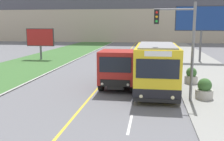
% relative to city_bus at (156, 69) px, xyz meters
% --- Properties ---
extents(city_bus, '(2.71, 5.98, 3.14)m').
position_rel_city_bus_xyz_m(city_bus, '(0.00, 0.00, 0.00)').
color(city_bus, yellow).
rests_on(city_bus, ground_plane).
extents(dump_truck, '(2.44, 6.41, 2.67)m').
position_rel_city_bus_xyz_m(dump_truck, '(-2.53, 1.14, -0.25)').
color(dump_truck, black).
rests_on(dump_truck, ground_plane).
extents(traffic_light_mast, '(2.28, 0.32, 5.60)m').
position_rel_city_bus_xyz_m(traffic_light_mast, '(1.29, -1.49, 1.99)').
color(traffic_light_mast, slate).
rests_on(traffic_light_mast, ground_plane).
extents(billboard_large, '(6.01, 0.24, 6.45)m').
position_rel_city_bus_xyz_m(billboard_large, '(5.31, 15.04, 3.27)').
color(billboard_large, '#59595B').
rests_on(billboard_large, ground_plane).
extents(billboard_small, '(3.52, 0.24, 3.87)m').
position_rel_city_bus_xyz_m(billboard_small, '(-13.98, 14.30, 1.08)').
color(billboard_small, '#59595B').
rests_on(billboard_small, ground_plane).
extents(planter_round_near, '(1.01, 1.01, 1.20)m').
position_rel_city_bus_xyz_m(planter_round_near, '(2.80, -1.05, -0.98)').
color(planter_round_near, '#B7B2A8').
rests_on(planter_round_near, sidewalk_right).
extents(planter_round_second, '(0.95, 0.95, 1.19)m').
position_rel_city_bus_xyz_m(planter_round_second, '(2.62, 2.97, -0.99)').
color(planter_round_second, '#B7B2A8').
rests_on(planter_round_second, sidewalk_right).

